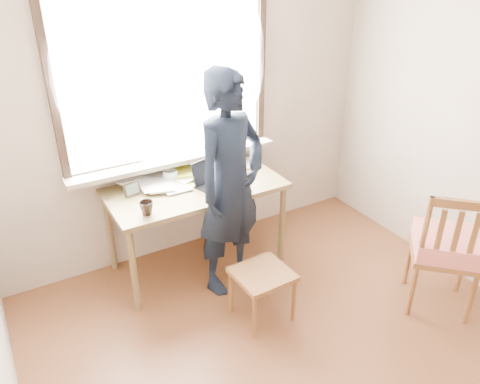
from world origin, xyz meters
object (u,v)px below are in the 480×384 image
desk (196,195)px  side_chair (446,246)px  mug_white (170,176)px  laptop (212,179)px  mug_dark (146,208)px  person (230,185)px  work_chair (262,279)px

desk → side_chair: bearing=-45.6°
mug_white → desk: bearing=-55.5°
laptop → mug_dark: (-0.64, -0.19, 0.00)m
laptop → person: person is taller
work_chair → desk: bearing=98.3°
laptop → mug_white: 0.36m
mug_dark → person: size_ratio=0.06×
side_chair → mug_white: bearing=133.3°
side_chair → work_chair: bearing=155.8°
desk → mug_white: size_ratio=11.80×
side_chair → desk: bearing=134.4°
desk → mug_dark: size_ratio=13.26×
desk → laptop: laptop is taller
mug_white → work_chair: mug_white is taller
laptop → side_chair: (1.25, -1.38, -0.28)m
mug_white → work_chair: size_ratio=0.30×
laptop → person: bearing=-89.5°
side_chair → laptop: bearing=132.2°
work_chair → mug_dark: bearing=135.2°
desk → mug_dark: mug_dark is taller
laptop → work_chair: 0.95m
work_chair → person: (0.02, 0.50, 0.56)m
mug_white → work_chair: bearing=-76.1°
work_chair → person: size_ratio=0.23×
desk → person: size_ratio=0.80×
work_chair → person: bearing=88.2°
laptop → work_chair: size_ratio=0.86×
laptop → mug_white: size_ratio=2.92×
laptop → side_chair: size_ratio=0.35×
side_chair → person: (-1.25, 1.07, 0.36)m
laptop → person: size_ratio=0.20×
desk → work_chair: (0.12, -0.85, -0.35)m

